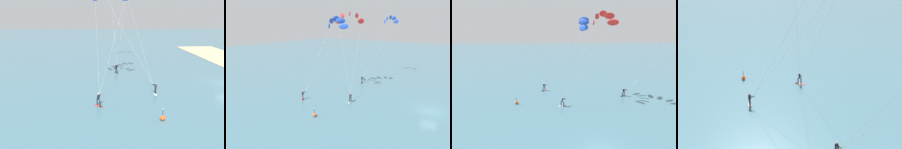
# 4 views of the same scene
# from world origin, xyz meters

# --- Properties ---
(marker_buoy) EXTENTS (0.56, 0.56, 1.38)m
(marker_buoy) POSITION_xyz_m (-12.37, 13.94, 0.30)
(marker_buoy) COLOR #EA5119
(marker_buoy) RESTS_ON ground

